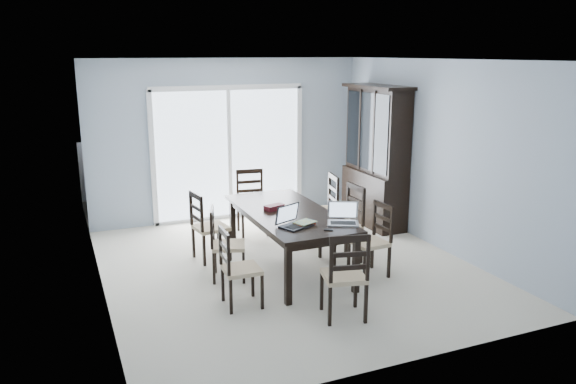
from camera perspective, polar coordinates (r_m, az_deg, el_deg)
name	(u,v)px	position (r m, az deg, el deg)	size (l,w,h in m)	color
floor	(288,267)	(7.26, 0.01, -7.67)	(5.00, 5.00, 0.00)	beige
ceiling	(288,60)	(6.75, 0.01, 13.30)	(5.00, 5.00, 0.00)	white
back_wall	(229,140)	(9.21, -6.06, 5.29)	(4.50, 0.02, 2.60)	#98A6B6
wall_left	(96,185)	(6.38, -18.95, 0.71)	(0.02, 5.00, 2.60)	#98A6B6
wall_right	(438,156)	(8.02, 15.02, 3.59)	(0.02, 5.00, 2.60)	#98A6B6
balcony	(215,205)	(10.43, -7.47, -1.30)	(4.50, 2.00, 0.10)	gray
railing	(200,163)	(11.24, -8.94, 2.90)	(4.50, 0.06, 1.10)	#99999E
dining_table	(288,217)	(7.04, 0.01, -2.58)	(1.00, 2.20, 0.75)	black
china_hutch	(376,158)	(8.94, 8.90, 3.46)	(0.50, 1.38, 2.20)	black
sliding_door	(229,153)	(9.22, -5.99, 3.97)	(2.52, 0.05, 2.18)	silver
chair_left_near	(234,260)	(6.05, -5.55, -6.85)	(0.41, 0.40, 1.02)	black
chair_left_mid	(221,236)	(6.79, -6.82, -4.43)	(0.50, 0.49, 1.03)	black
chair_left_far	(204,219)	(7.41, -8.52, -2.75)	(0.47, 0.46, 1.08)	black
chair_right_near	(376,232)	(6.96, 8.90, -4.01)	(0.43, 0.42, 1.04)	black
chair_right_mid	(348,215)	(7.39, 6.09, -2.32)	(0.46, 0.45, 1.17)	black
chair_right_far	(326,202)	(8.04, 3.85, -0.98)	(0.51, 0.50, 1.15)	black
chair_end_near	(346,267)	(5.73, 5.96, -7.60)	(0.50, 0.51, 1.10)	black
chair_end_far	(251,195)	(8.52, -3.78, -0.26)	(0.47, 0.48, 1.11)	black
laptop_dark	(296,222)	(6.39, 0.86, -3.05)	(0.42, 0.37, 0.24)	black
laptop_silver	(343,219)	(6.52, 5.62, -2.76)	(0.43, 0.38, 0.24)	#B1B1B3
book_stack	(304,223)	(6.48, 1.67, -3.19)	(0.28, 0.25, 0.04)	maroon
cell_phone	(329,230)	(6.30, 4.15, -3.86)	(0.10, 0.05, 0.01)	black
game_box	(274,207)	(7.09, -1.41, -1.56)	(0.25, 0.13, 0.06)	#480E1B
hot_tub	(167,179)	(10.13, -12.21, 1.34)	(2.09, 1.89, 1.03)	brown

